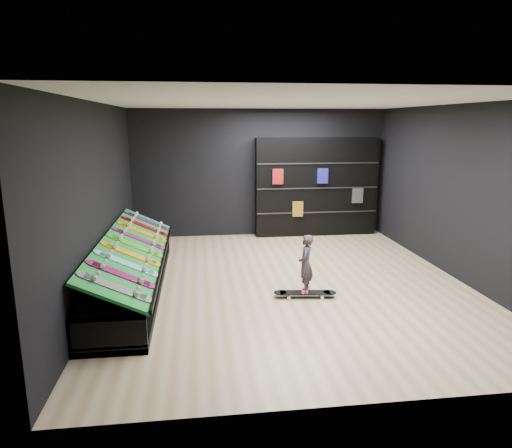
{
  "coord_description": "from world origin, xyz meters",
  "views": [
    {
      "loc": [
        -1.46,
        -7.29,
        2.69
      ],
      "look_at": [
        -0.5,
        0.2,
        1.0
      ],
      "focal_mm": 32.0,
      "sensor_mm": 36.0,
      "label": 1
    }
  ],
  "objects": [
    {
      "name": "display_board_2",
      "position": [
        -2.49,
        -0.95,
        0.74
      ],
      "size": [
        0.93,
        0.22,
        0.5
      ],
      "primitive_type": null,
      "rotation": [
        0.0,
        0.44,
        0.0
      ],
      "color": "#0CB2E5",
      "rests_on": "turf_ramp"
    },
    {
      "name": "display_rack",
      "position": [
        -2.55,
        0.0,
        0.25
      ],
      "size": [
        0.9,
        4.5,
        0.5
      ],
      "primitive_type": null,
      "color": "black",
      "rests_on": "ground"
    },
    {
      "name": "display_board_3",
      "position": [
        -2.49,
        -0.48,
        0.74
      ],
      "size": [
        0.93,
        0.22,
        0.5
      ],
      "primitive_type": null,
      "rotation": [
        0.0,
        0.44,
        0.0
      ],
      "color": "orange",
      "rests_on": "turf_ramp"
    },
    {
      "name": "display_board_8",
      "position": [
        -2.49,
        1.9,
        0.74
      ],
      "size": [
        0.93,
        0.22,
        0.5
      ],
      "primitive_type": null,
      "rotation": [
        0.0,
        0.44,
        0.0
      ],
      "color": "purple",
      "rests_on": "turf_ramp"
    },
    {
      "name": "display_board_0",
      "position": [
        -2.49,
        -1.9,
        0.74
      ],
      "size": [
        0.93,
        0.22,
        0.5
      ],
      "primitive_type": null,
      "rotation": [
        0.0,
        0.44,
        0.0
      ],
      "color": "black",
      "rests_on": "turf_ramp"
    },
    {
      "name": "floor_skateboard",
      "position": [
        0.16,
        -0.71,
        0.05
      ],
      "size": [
        1.0,
        0.33,
        0.09
      ],
      "primitive_type": null,
      "rotation": [
        0.0,
        0.0,
        -0.12
      ],
      "color": "black",
      "rests_on": "ground"
    },
    {
      "name": "display_board_4",
      "position": [
        -2.49,
        0.0,
        0.74
      ],
      "size": [
        0.93,
        0.22,
        0.5
      ],
      "primitive_type": null,
      "rotation": [
        0.0,
        0.44,
        0.0
      ],
      "color": "green",
      "rests_on": "turf_ramp"
    },
    {
      "name": "wall_front",
      "position": [
        0.0,
        -3.5,
        1.5
      ],
      "size": [
        6.0,
        0.02,
        3.0
      ],
      "primitive_type": "cube",
      "color": "black",
      "rests_on": "ground"
    },
    {
      "name": "floor",
      "position": [
        0.0,
        0.0,
        0.0
      ],
      "size": [
        6.0,
        7.0,
        0.01
      ],
      "primitive_type": "cube",
      "color": "tan",
      "rests_on": "ground"
    },
    {
      "name": "wall_back",
      "position": [
        0.0,
        3.5,
        1.5
      ],
      "size": [
        6.0,
        0.02,
        3.0
      ],
      "primitive_type": "cube",
      "color": "black",
      "rests_on": "ground"
    },
    {
      "name": "display_board_1",
      "position": [
        -2.49,
        -1.42,
        0.74
      ],
      "size": [
        0.93,
        0.22,
        0.5
      ],
      "primitive_type": null,
      "rotation": [
        0.0,
        0.44,
        0.0
      ],
      "color": "#E5198C",
      "rests_on": "turf_ramp"
    },
    {
      "name": "wall_left",
      "position": [
        -3.0,
        0.0,
        1.5
      ],
      "size": [
        0.02,
        7.0,
        3.0
      ],
      "primitive_type": "cube",
      "color": "black",
      "rests_on": "ground"
    },
    {
      "name": "wall_right",
      "position": [
        3.0,
        0.0,
        1.5
      ],
      "size": [
        0.02,
        7.0,
        3.0
      ],
      "primitive_type": "cube",
      "color": "black",
      "rests_on": "ground"
    },
    {
      "name": "display_board_7",
      "position": [
        -2.49,
        1.42,
        0.74
      ],
      "size": [
        0.93,
        0.22,
        0.5
      ],
      "primitive_type": null,
      "rotation": [
        0.0,
        0.44,
        0.0
      ],
      "color": "red",
      "rests_on": "turf_ramp"
    },
    {
      "name": "ceiling",
      "position": [
        0.0,
        0.0,
        3.0
      ],
      "size": [
        6.0,
        7.0,
        0.01
      ],
      "primitive_type": "cube",
      "color": "white",
      "rests_on": "ground"
    },
    {
      "name": "display_board_6",
      "position": [
        -2.49,
        0.95,
        0.74
      ],
      "size": [
        0.93,
        0.22,
        0.5
      ],
      "primitive_type": null,
      "rotation": [
        0.0,
        0.44,
        0.0
      ],
      "color": "yellow",
      "rests_on": "turf_ramp"
    },
    {
      "name": "turf_ramp",
      "position": [
        -2.5,
        0.0,
        0.71
      ],
      "size": [
        0.92,
        4.5,
        0.46
      ],
      "primitive_type": "cube",
      "rotation": [
        0.0,
        0.44,
        0.0
      ],
      "color": "#106A22",
      "rests_on": "display_rack"
    },
    {
      "name": "back_shelving",
      "position": [
        1.35,
        3.32,
        1.17
      ],
      "size": [
        2.92,
        0.34,
        2.33
      ],
      "primitive_type": "cube",
      "color": "black",
      "rests_on": "ground"
    },
    {
      "name": "child",
      "position": [
        0.16,
        -0.71,
        0.37
      ],
      "size": [
        0.21,
        0.25,
        0.55
      ],
      "primitive_type": "imported",
      "rotation": [
        0.0,
        0.0,
        -1.92
      ],
      "color": "black",
      "rests_on": "floor_skateboard"
    },
    {
      "name": "display_board_5",
      "position": [
        -2.49,
        0.48,
        0.74
      ],
      "size": [
        0.93,
        0.22,
        0.5
      ],
      "primitive_type": null,
      "rotation": [
        0.0,
        0.44,
        0.0
      ],
      "color": "#2626BF",
      "rests_on": "turf_ramp"
    }
  ]
}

